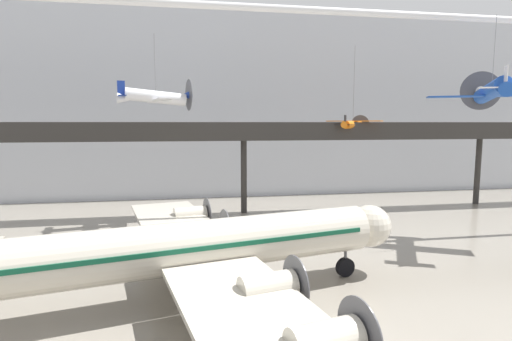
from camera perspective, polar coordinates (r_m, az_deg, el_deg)
The scene contains 7 objects.
hangar_back_wall at distance 57.05m, azimuth -3.41°, elevation 9.12°, with size 140.00×3.00×25.37m.
mezzanine_walkway at distance 44.64m, azimuth -1.60°, elevation 4.76°, with size 110.00×3.20×10.46m.
ceiling_truss_beam at distance 34.06m, azimuth 1.41°, elevation 22.20°, with size 120.00×0.60×0.60m.
airliner_silver_main at distance 23.45m, azimuth -9.62°, elevation -10.92°, with size 28.17×32.47×8.95m.
suspended_plane_white_twin at distance 41.54m, azimuth -14.14°, elevation 10.12°, with size 7.49×9.05×7.46m.
suspended_plane_blue_trainer at distance 38.76m, azimuth 30.61°, elevation 9.72°, with size 9.43×8.30×7.53m.
suspended_plane_orange_highwing at distance 47.17m, azimuth 13.67°, elevation 6.46°, with size 5.47×5.45×9.93m.
Camera 1 is at (-6.31, -15.35, 10.37)m, focal length 28.00 mm.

